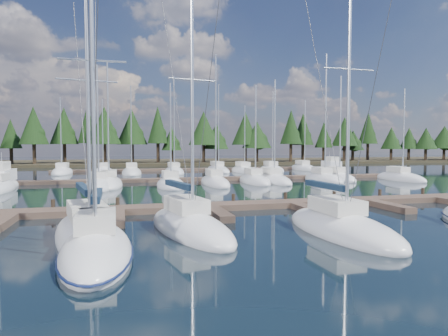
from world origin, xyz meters
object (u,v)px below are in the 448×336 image
object	(u,v)px
front_sailboat_0	(89,236)
motor_yacht_left	(0,183)
front_sailboat_1	(96,249)
front_sailboat_2	(189,226)
motor_yacht_right	(331,168)
main_dock	(295,205)
front_sailboat_3	(341,228)

from	to	relation	value
front_sailboat_0	motor_yacht_left	size ratio (longest dim) A/B	1.45
front_sailboat_1	front_sailboat_2	world-z (taller)	front_sailboat_2
motor_yacht_right	motor_yacht_left	bearing A→B (deg)	-160.35
main_dock	front_sailboat_3	distance (m)	8.28
front_sailboat_1	motor_yacht_right	world-z (taller)	front_sailboat_1
front_sailboat_0	front_sailboat_1	xyz separation A→B (m)	(0.48, -2.53, 0.01)
front_sailboat_3	motor_yacht_right	size ratio (longest dim) A/B	1.74
front_sailboat_1	front_sailboat_2	size ratio (longest dim) A/B	1.00
front_sailboat_1	front_sailboat_2	distance (m)	5.47
front_sailboat_3	motor_yacht_right	distance (m)	50.45
front_sailboat_3	motor_yacht_right	world-z (taller)	front_sailboat_3
front_sailboat_1	front_sailboat_2	bearing A→B (deg)	39.24
front_sailboat_1	motor_yacht_left	world-z (taller)	front_sailboat_1
front_sailboat_1	front_sailboat_0	bearing A→B (deg)	100.66
front_sailboat_2	motor_yacht_right	world-z (taller)	front_sailboat_2
main_dock	front_sailboat_2	xyz separation A→B (m)	(-8.44, -6.02, 0.08)
front_sailboat_2	motor_yacht_left	world-z (taller)	front_sailboat_2
front_sailboat_0	front_sailboat_3	world-z (taller)	front_sailboat_3
motor_yacht_left	motor_yacht_right	size ratio (longest dim) A/B	1.07
main_dock	front_sailboat_0	bearing A→B (deg)	-152.13
front_sailboat_2	motor_yacht_right	xyz separation A→B (m)	(31.49, 42.05, 0.16)
front_sailboat_2	front_sailboat_3	xyz separation A→B (m)	(7.19, -2.16, -0.00)
front_sailboat_2	front_sailboat_3	distance (m)	7.51
front_sailboat_1	front_sailboat_3	xyz separation A→B (m)	(11.43, 1.30, -0.00)
front_sailboat_2	motor_yacht_right	size ratio (longest dim) A/B	1.64
main_dock	front_sailboat_3	xyz separation A→B (m)	(-1.25, -8.18, 0.08)
front_sailboat_0	front_sailboat_2	xyz separation A→B (m)	(4.71, 0.93, 0.01)
front_sailboat_0	front_sailboat_1	size ratio (longest dim) A/B	0.95
front_sailboat_3	motor_yacht_right	xyz separation A→B (m)	(24.30, 44.21, 0.16)
main_dock	motor_yacht_left	world-z (taller)	motor_yacht_left
main_dock	motor_yacht_right	world-z (taller)	motor_yacht_right
main_dock	front_sailboat_0	distance (m)	14.88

